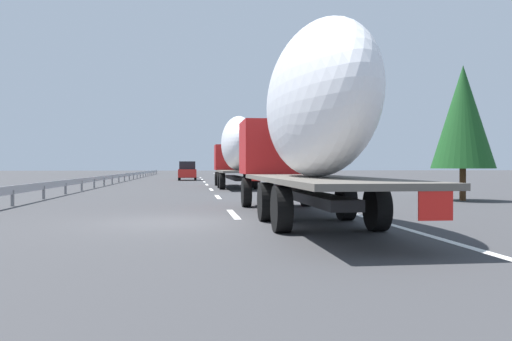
{
  "coord_description": "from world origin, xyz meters",
  "views": [
    {
      "loc": [
        -13.83,
        -0.5,
        1.47
      ],
      "look_at": [
        16.17,
        -4.29,
        1.23
      ],
      "focal_mm": 36.47,
      "sensor_mm": 36.0,
      "label": 1
    }
  ],
  "objects_px": {
    "truck_trailing": "(307,119)",
    "car_blue_sedan": "(186,170)",
    "car_white_van": "(186,170)",
    "car_red_compact": "(187,171)",
    "truck_lead": "(237,149)",
    "road_sign": "(252,159)"
  },
  "relations": [
    {
      "from": "truck_lead",
      "to": "road_sign",
      "type": "distance_m",
      "value": 17.55
    },
    {
      "from": "car_blue_sedan",
      "to": "truck_lead",
      "type": "bearing_deg",
      "value": -176.07
    },
    {
      "from": "truck_lead",
      "to": "road_sign",
      "type": "height_order",
      "value": "truck_lead"
    },
    {
      "from": "car_white_van",
      "to": "car_blue_sedan",
      "type": "bearing_deg",
      "value": 0.37
    },
    {
      "from": "truck_lead",
      "to": "truck_trailing",
      "type": "relative_size",
      "value": 0.9
    },
    {
      "from": "truck_lead",
      "to": "car_white_van",
      "type": "xyz_separation_m",
      "value": [
        33.73,
        3.69,
        -1.68
      ]
    },
    {
      "from": "car_blue_sedan",
      "to": "car_white_van",
      "type": "relative_size",
      "value": 1.08
    },
    {
      "from": "truck_trailing",
      "to": "road_sign",
      "type": "xyz_separation_m",
      "value": [
        38.52,
        -3.1,
        -0.54
      ]
    },
    {
      "from": "truck_trailing",
      "to": "road_sign",
      "type": "height_order",
      "value": "truck_trailing"
    },
    {
      "from": "car_blue_sedan",
      "to": "car_red_compact",
      "type": "relative_size",
      "value": 1.04
    },
    {
      "from": "truck_lead",
      "to": "truck_trailing",
      "type": "distance_m",
      "value": 21.25
    },
    {
      "from": "car_blue_sedan",
      "to": "road_sign",
      "type": "distance_m",
      "value": 39.09
    },
    {
      "from": "car_white_van",
      "to": "car_red_compact",
      "type": "xyz_separation_m",
      "value": [
        -13.32,
        -0.27,
        0.04
      ]
    },
    {
      "from": "truck_lead",
      "to": "road_sign",
      "type": "relative_size",
      "value": 3.81
    },
    {
      "from": "truck_trailing",
      "to": "car_blue_sedan",
      "type": "xyz_separation_m",
      "value": [
        76.96,
        3.83,
        -1.84
      ]
    },
    {
      "from": "car_red_compact",
      "to": "road_sign",
      "type": "height_order",
      "value": "road_sign"
    },
    {
      "from": "truck_lead",
      "to": "car_blue_sedan",
      "type": "height_order",
      "value": "truck_lead"
    },
    {
      "from": "car_white_van",
      "to": "road_sign",
      "type": "relative_size",
      "value": 1.31
    },
    {
      "from": "car_blue_sedan",
      "to": "car_red_compact",
      "type": "xyz_separation_m",
      "value": [
        -35.3,
        -0.41,
        0.07
      ]
    },
    {
      "from": "truck_trailing",
      "to": "car_blue_sedan",
      "type": "height_order",
      "value": "truck_trailing"
    },
    {
      "from": "truck_lead",
      "to": "car_red_compact",
      "type": "height_order",
      "value": "truck_lead"
    },
    {
      "from": "truck_lead",
      "to": "car_blue_sedan",
      "type": "xyz_separation_m",
      "value": [
        55.71,
        3.83,
        -1.72
      ]
    }
  ]
}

